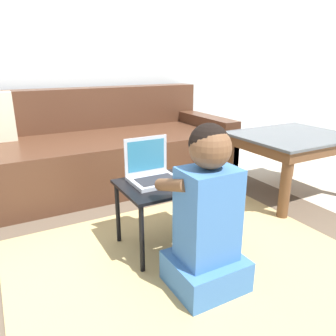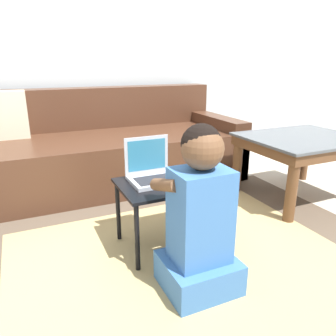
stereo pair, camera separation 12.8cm
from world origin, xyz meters
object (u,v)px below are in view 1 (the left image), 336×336
(computer_mouse, at_px, (190,175))
(person_seated, at_px, (207,219))
(laptop_desk, at_px, (169,191))
(coffee_table, at_px, (292,144))
(couch, at_px, (92,151))
(laptop, at_px, (153,174))

(computer_mouse, bearing_deg, person_seated, -112.19)
(laptop_desk, bearing_deg, coffee_table, 10.49)
(coffee_table, height_order, laptop_desk, coffee_table)
(couch, xyz_separation_m, laptop, (0.00, -1.13, 0.14))
(laptop_desk, height_order, person_seated, person_seated)
(couch, relative_size, person_seated, 2.97)
(computer_mouse, height_order, person_seated, person_seated)
(couch, bearing_deg, person_seated, -88.51)
(coffee_table, relative_size, computer_mouse, 7.69)
(laptop_desk, distance_m, person_seated, 0.38)
(couch, xyz_separation_m, person_seated, (0.04, -1.56, 0.07))
(couch, bearing_deg, laptop_desk, -86.68)
(couch, relative_size, laptop_desk, 4.32)
(coffee_table, bearing_deg, computer_mouse, -168.03)
(coffee_table, xyz_separation_m, laptop, (-1.22, -0.16, 0.02))
(laptop, relative_size, computer_mouse, 2.36)
(couch, bearing_deg, laptop, -89.83)
(laptop_desk, xyz_separation_m, computer_mouse, (0.13, -0.00, 0.07))
(coffee_table, relative_size, person_seated, 1.08)
(laptop_desk, distance_m, laptop, 0.12)
(laptop_desk, height_order, computer_mouse, computer_mouse)
(laptop_desk, xyz_separation_m, laptop, (-0.07, 0.06, 0.09))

